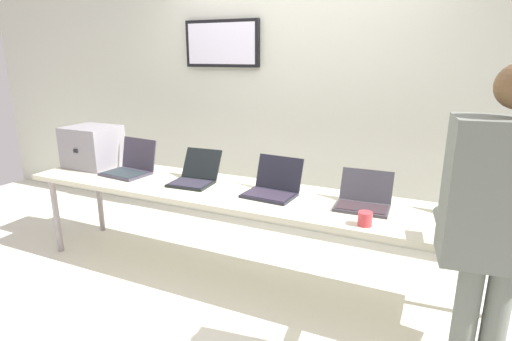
{
  "coord_description": "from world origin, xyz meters",
  "views": [
    {
      "loc": [
        1.3,
        -2.56,
        1.69
      ],
      "look_at": [
        0.06,
        0.11,
        0.86
      ],
      "focal_mm": 28.91,
      "sensor_mm": 36.0,
      "label": 1
    }
  ],
  "objects_px": {
    "workbench": "(242,197)",
    "laptop_station_0": "(131,166)",
    "laptop_station_2": "(273,187)",
    "laptop_station_1": "(195,176)",
    "laptop_station_3": "(364,199)",
    "person": "(496,219)",
    "laptop_station_4": "(482,216)",
    "equipment_box": "(93,147)",
    "coffee_mug": "(365,219)"
  },
  "relations": [
    {
      "from": "workbench",
      "to": "equipment_box",
      "type": "relative_size",
      "value": 8.31
    },
    {
      "from": "laptop_station_1",
      "to": "coffee_mug",
      "type": "xyz_separation_m",
      "value": [
        1.37,
        -0.29,
        -0.01
      ]
    },
    {
      "from": "equipment_box",
      "to": "laptop_station_1",
      "type": "xyz_separation_m",
      "value": [
        1.09,
        -0.04,
        -0.12
      ]
    },
    {
      "from": "workbench",
      "to": "laptop_station_0",
      "type": "distance_m",
      "value": 1.08
    },
    {
      "from": "workbench",
      "to": "coffee_mug",
      "type": "height_order",
      "value": "coffee_mug"
    },
    {
      "from": "laptop_station_0",
      "to": "laptop_station_4",
      "type": "bearing_deg",
      "value": 0.01
    },
    {
      "from": "laptop_station_2",
      "to": "coffee_mug",
      "type": "relative_size",
      "value": 4.45
    },
    {
      "from": "laptop_station_2",
      "to": "coffee_mug",
      "type": "xyz_separation_m",
      "value": [
        0.71,
        -0.29,
        -0.02
      ]
    },
    {
      "from": "person",
      "to": "laptop_station_4",
      "type": "bearing_deg",
      "value": 88.98
    },
    {
      "from": "laptop_station_3",
      "to": "laptop_station_4",
      "type": "distance_m",
      "value": 0.69
    },
    {
      "from": "laptop_station_3",
      "to": "person",
      "type": "bearing_deg",
      "value": -45.09
    },
    {
      "from": "laptop_station_4",
      "to": "laptop_station_1",
      "type": "bearing_deg",
      "value": 179.89
    },
    {
      "from": "laptop_station_0",
      "to": "coffee_mug",
      "type": "distance_m",
      "value": 2.03
    },
    {
      "from": "laptop_station_1",
      "to": "person",
      "type": "distance_m",
      "value": 2.1
    },
    {
      "from": "equipment_box",
      "to": "laptop_station_4",
      "type": "distance_m",
      "value": 3.09
    },
    {
      "from": "equipment_box",
      "to": "coffee_mug",
      "type": "distance_m",
      "value": 2.49
    },
    {
      "from": "equipment_box",
      "to": "laptop_station_0",
      "type": "height_order",
      "value": "equipment_box"
    },
    {
      "from": "laptop_station_1",
      "to": "person",
      "type": "bearing_deg",
      "value": -18.59
    },
    {
      "from": "coffee_mug",
      "to": "workbench",
      "type": "bearing_deg",
      "value": 165.04
    },
    {
      "from": "laptop_station_0",
      "to": "laptop_station_2",
      "type": "bearing_deg",
      "value": 0.04
    },
    {
      "from": "workbench",
      "to": "person",
      "type": "xyz_separation_m",
      "value": [
        1.55,
        -0.62,
        0.33
      ]
    },
    {
      "from": "laptop_station_3",
      "to": "coffee_mug",
      "type": "bearing_deg",
      "value": -77.59
    },
    {
      "from": "laptop_station_0",
      "to": "laptop_station_4",
      "type": "distance_m",
      "value": 2.63
    },
    {
      "from": "equipment_box",
      "to": "laptop_station_3",
      "type": "relative_size",
      "value": 1.23
    },
    {
      "from": "equipment_box",
      "to": "laptop_station_1",
      "type": "height_order",
      "value": "equipment_box"
    },
    {
      "from": "laptop_station_2",
      "to": "laptop_station_0",
      "type": "bearing_deg",
      "value": -179.96
    },
    {
      "from": "workbench",
      "to": "laptop_station_0",
      "type": "xyz_separation_m",
      "value": [
        -1.07,
        0.04,
        0.11
      ]
    },
    {
      "from": "laptop_station_1",
      "to": "laptop_station_3",
      "type": "relative_size",
      "value": 1.11
    },
    {
      "from": "workbench",
      "to": "laptop_station_4",
      "type": "bearing_deg",
      "value": 1.48
    },
    {
      "from": "laptop_station_2",
      "to": "laptop_station_1",
      "type": "bearing_deg",
      "value": 179.68
    },
    {
      "from": "laptop_station_2",
      "to": "laptop_station_3",
      "type": "xyz_separation_m",
      "value": [
        0.64,
        0.02,
        -0.01
      ]
    },
    {
      "from": "laptop_station_3",
      "to": "laptop_station_2",
      "type": "bearing_deg",
      "value": -178.25
    },
    {
      "from": "workbench",
      "to": "coffee_mug",
      "type": "relative_size",
      "value": 42.53
    },
    {
      "from": "laptop_station_0",
      "to": "laptop_station_1",
      "type": "height_order",
      "value": "laptop_station_0"
    },
    {
      "from": "workbench",
      "to": "equipment_box",
      "type": "xyz_separation_m",
      "value": [
        -1.53,
        0.08,
        0.22
      ]
    },
    {
      "from": "laptop_station_4",
      "to": "person",
      "type": "xyz_separation_m",
      "value": [
        -0.01,
        -0.66,
        0.23
      ]
    },
    {
      "from": "laptop_station_1",
      "to": "laptop_station_2",
      "type": "xyz_separation_m",
      "value": [
        0.66,
        -0.0,
        0.0
      ]
    },
    {
      "from": "laptop_station_0",
      "to": "coffee_mug",
      "type": "bearing_deg",
      "value": -8.21
    },
    {
      "from": "laptop_station_2",
      "to": "person",
      "type": "distance_m",
      "value": 1.49
    },
    {
      "from": "workbench",
      "to": "laptop_station_3",
      "type": "bearing_deg",
      "value": 3.96
    },
    {
      "from": "workbench",
      "to": "laptop_station_3",
      "type": "relative_size",
      "value": 10.18
    },
    {
      "from": "laptop_station_0",
      "to": "laptop_station_3",
      "type": "height_order",
      "value": "laptop_station_0"
    },
    {
      "from": "workbench",
      "to": "laptop_station_2",
      "type": "bearing_deg",
      "value": 10.02
    },
    {
      "from": "workbench",
      "to": "equipment_box",
      "type": "height_order",
      "value": "equipment_box"
    },
    {
      "from": "laptop_station_1",
      "to": "person",
      "type": "relative_size",
      "value": 0.24
    },
    {
      "from": "workbench",
      "to": "laptop_station_0",
      "type": "relative_size",
      "value": 8.96
    },
    {
      "from": "laptop_station_2",
      "to": "laptop_station_3",
      "type": "bearing_deg",
      "value": 1.75
    },
    {
      "from": "person",
      "to": "workbench",
      "type": "bearing_deg",
      "value": 158.11
    },
    {
      "from": "laptop_station_4",
      "to": "person",
      "type": "distance_m",
      "value": 0.7
    },
    {
      "from": "person",
      "to": "laptop_station_0",
      "type": "bearing_deg",
      "value": 165.83
    }
  ]
}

